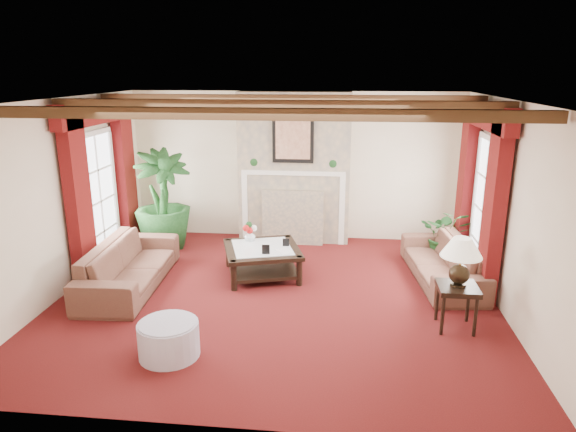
# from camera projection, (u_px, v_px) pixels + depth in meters

# --- Properties ---
(floor) EXTENTS (6.00, 6.00, 0.00)m
(floor) POSITION_uv_depth(u_px,v_px,m) (276.00, 297.00, 7.18)
(floor) COLOR #400B0C
(floor) RESTS_ON ground
(ceiling) EXTENTS (6.00, 6.00, 0.00)m
(ceiling) POSITION_uv_depth(u_px,v_px,m) (275.00, 100.00, 6.44)
(ceiling) COLOR white
(ceiling) RESTS_ON floor
(back_wall) EXTENTS (6.00, 0.02, 2.70)m
(back_wall) POSITION_uv_depth(u_px,v_px,m) (295.00, 166.00, 9.44)
(back_wall) COLOR beige
(back_wall) RESTS_ON ground
(left_wall) EXTENTS (0.02, 5.50, 2.70)m
(left_wall) POSITION_uv_depth(u_px,v_px,m) (62.00, 198.00, 7.12)
(left_wall) COLOR beige
(left_wall) RESTS_ON ground
(right_wall) EXTENTS (0.02, 5.50, 2.70)m
(right_wall) POSITION_uv_depth(u_px,v_px,m) (510.00, 210.00, 6.50)
(right_wall) COLOR beige
(right_wall) RESTS_ON ground
(ceiling_beams) EXTENTS (6.00, 3.00, 0.12)m
(ceiling_beams) POSITION_uv_depth(u_px,v_px,m) (275.00, 105.00, 6.46)
(ceiling_beams) COLOR #372411
(ceiling_beams) RESTS_ON ceiling
(fireplace) EXTENTS (2.00, 0.52, 2.70)m
(fireplace) POSITION_uv_depth(u_px,v_px,m) (294.00, 91.00, 8.88)
(fireplace) COLOR tan
(fireplace) RESTS_ON ground
(french_door_left) EXTENTS (0.10, 1.10, 2.16)m
(french_door_left) POSITION_uv_depth(u_px,v_px,m) (92.00, 133.00, 7.86)
(french_door_left) COLOR white
(french_door_left) RESTS_ON ground
(french_door_right) EXTENTS (0.10, 1.10, 2.16)m
(french_door_right) POSITION_uv_depth(u_px,v_px,m) (493.00, 138.00, 7.24)
(french_door_right) COLOR white
(french_door_right) RESTS_ON ground
(curtains_left) EXTENTS (0.20, 2.40, 2.55)m
(curtains_left) POSITION_uv_depth(u_px,v_px,m) (96.00, 105.00, 7.73)
(curtains_left) COLOR #540E0B
(curtains_left) RESTS_ON ground
(curtains_right) EXTENTS (0.20, 2.40, 2.55)m
(curtains_right) POSITION_uv_depth(u_px,v_px,m) (488.00, 108.00, 7.14)
(curtains_right) COLOR #540E0B
(curtains_right) RESTS_ON ground
(sofa_left) EXTENTS (2.31, 0.89, 0.88)m
(sofa_left) POSITION_uv_depth(u_px,v_px,m) (129.00, 258.00, 7.44)
(sofa_left) COLOR #340E1B
(sofa_left) RESTS_ON ground
(sofa_right) EXTENTS (2.20, 1.05, 0.81)m
(sofa_right) POSITION_uv_depth(u_px,v_px,m) (443.00, 255.00, 7.65)
(sofa_right) COLOR #340E1B
(sofa_right) RESTS_ON ground
(potted_palm) EXTENTS (2.69, 2.71, 0.98)m
(potted_palm) POSITION_uv_depth(u_px,v_px,m) (164.00, 221.00, 9.07)
(potted_palm) COLOR black
(potted_palm) RESTS_ON ground
(small_plant) EXTENTS (1.28, 1.33, 0.71)m
(small_plant) POSITION_uv_depth(u_px,v_px,m) (446.00, 240.00, 8.46)
(small_plant) COLOR black
(small_plant) RESTS_ON ground
(coffee_table) EXTENTS (1.38, 1.38, 0.45)m
(coffee_table) POSITION_uv_depth(u_px,v_px,m) (262.00, 262.00, 7.88)
(coffee_table) COLOR black
(coffee_table) RESTS_ON ground
(side_table) EXTENTS (0.55, 0.55, 0.56)m
(side_table) POSITION_uv_depth(u_px,v_px,m) (456.00, 307.00, 6.26)
(side_table) COLOR black
(side_table) RESTS_ON ground
(ottoman) EXTENTS (0.67, 0.67, 0.39)m
(ottoman) POSITION_uv_depth(u_px,v_px,m) (169.00, 339.00, 5.67)
(ottoman) COLOR #ACA6BD
(ottoman) RESTS_ON ground
(table_lamp) EXTENTS (0.49, 0.49, 0.62)m
(table_lamp) POSITION_uv_depth(u_px,v_px,m) (460.00, 262.00, 6.09)
(table_lamp) COLOR black
(table_lamp) RESTS_ON side_table
(flower_vase) EXTENTS (0.29, 0.29, 0.17)m
(flower_vase) POSITION_uv_depth(u_px,v_px,m) (250.00, 236.00, 8.10)
(flower_vase) COLOR silver
(flower_vase) RESTS_ON coffee_table
(book) EXTENTS (0.21, 0.21, 0.26)m
(book) POSITION_uv_depth(u_px,v_px,m) (278.00, 245.00, 7.54)
(book) COLOR black
(book) RESTS_ON coffee_table
(photo_frame_a) EXTENTS (0.11, 0.02, 0.15)m
(photo_frame_a) POSITION_uv_depth(u_px,v_px,m) (266.00, 250.00, 7.51)
(photo_frame_a) COLOR black
(photo_frame_a) RESTS_ON coffee_table
(photo_frame_b) EXTENTS (0.10, 0.04, 0.13)m
(photo_frame_b) POSITION_uv_depth(u_px,v_px,m) (286.00, 243.00, 7.85)
(photo_frame_b) COLOR black
(photo_frame_b) RESTS_ON coffee_table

